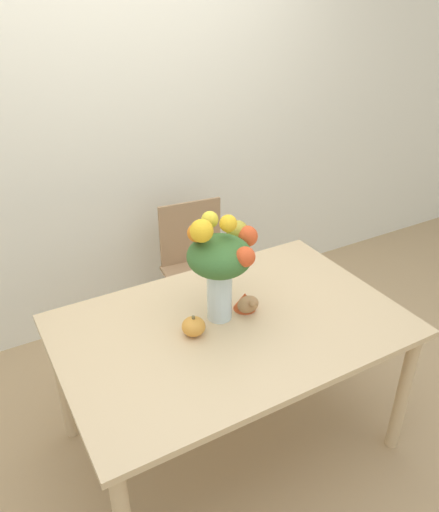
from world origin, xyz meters
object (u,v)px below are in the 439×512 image
flower_vase (221,260)px  dining_chair_near_window (199,270)px  pumpkin (194,326)px  turkey_figurine (246,302)px

flower_vase → dining_chair_near_window: 1.03m
pumpkin → dining_chair_near_window: 1.03m
flower_vase → dining_chair_near_window: size_ratio=0.58×
turkey_figurine → dining_chair_near_window: bearing=77.5°
flower_vase → pumpkin: 0.30m
flower_vase → pumpkin: (-0.16, -0.06, -0.25)m
pumpkin → turkey_figurine: size_ratio=0.74×
pumpkin → turkey_figurine: pumpkin is taller
turkey_figurine → dining_chair_near_window: 0.90m
pumpkin → turkey_figurine: 0.29m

